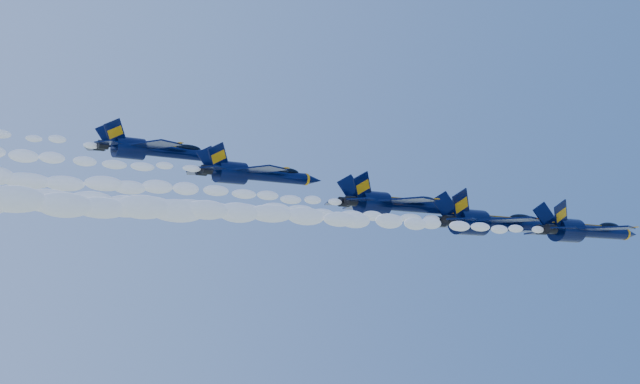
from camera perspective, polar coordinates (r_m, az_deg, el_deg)
jet_lead at (r=91.19m, az=18.37°, el=-2.62°), size 16.30×13.37×6.06m
smoke_trail_jet_lead at (r=64.53m, az=-2.58°, el=-1.72°), size 63.23×2.21×1.99m
jet_second at (r=92.08m, az=12.18°, el=-2.15°), size 18.52×15.19×6.88m
smoke_trail_jet_second at (r=68.63m, az=-10.90°, el=-0.98°), size 63.23×2.51×2.26m
jet_third at (r=90.39m, az=5.42°, el=-0.85°), size 17.10×14.02×6.35m
smoke_trail_jet_third at (r=71.68m, az=-19.01°, el=0.74°), size 63.23×2.32×2.08m
jet_fourth at (r=87.46m, az=-4.62°, el=1.29°), size 15.54×12.75×5.77m
jet_fifth at (r=89.63m, az=-11.65°, el=2.95°), size 15.21×12.48×5.65m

